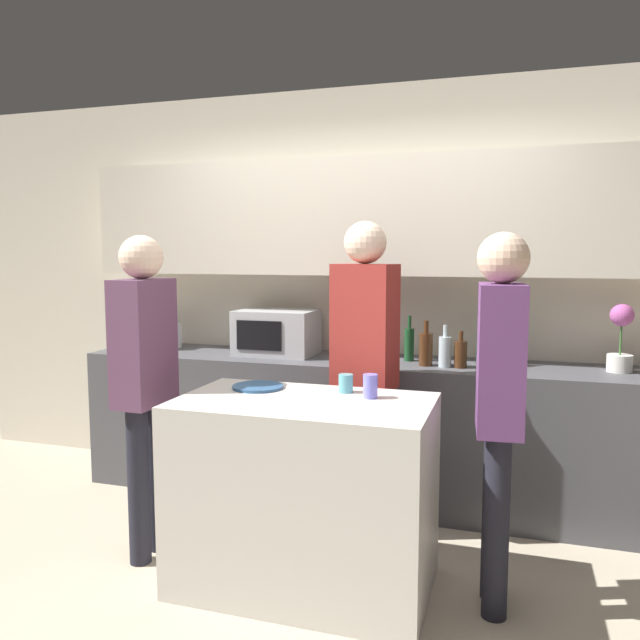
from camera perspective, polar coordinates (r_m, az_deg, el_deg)
The scene contains 19 objects.
ground_plane at distance 3.08m, azimuth -4.11°, elevation -24.96°, with size 14.00×14.00×0.00m, color #BCAD93.
back_wall at distance 4.23m, azimuth 4.05°, elevation 5.36°, with size 6.40×0.40×2.70m.
back_counter at distance 4.13m, azimuth 3.05°, elevation -9.87°, with size 3.60×0.62×0.91m.
kitchen_island at distance 3.08m, azimuth -1.45°, elevation -15.55°, with size 1.19×0.70×0.91m.
microwave at distance 4.21m, azimuth -3.97°, elevation -1.12°, with size 0.52×0.39×0.30m.
toaster at distance 4.63m, azimuth -14.42°, elevation -1.40°, with size 0.26×0.16×0.18m.
potted_plant at distance 3.97m, azimuth 25.80°, elevation -1.48°, with size 0.14×0.14×0.39m.
bottle_0 at distance 3.99m, azimuth 8.15°, elevation -2.15°, with size 0.06×0.06×0.29m.
bottle_1 at distance 3.84m, azimuth 9.65°, elevation -2.58°, with size 0.08×0.08×0.28m.
bottle_2 at distance 3.81m, azimuth 11.36°, elevation -2.79°, with size 0.08×0.08×0.25m.
bottle_3 at distance 3.81m, azimuth 12.73°, elevation -3.02°, with size 0.07×0.07×0.22m.
bottle_4 at distance 3.96m, azimuth 14.54°, elevation -2.49°, with size 0.06×0.06×0.26m.
bottle_5 at distance 3.93m, azimuth 16.33°, elevation -2.57°, with size 0.08×0.08×0.27m.
plate_on_island at distance 3.20m, azimuth -5.69°, elevation -6.09°, with size 0.26×0.26×0.01m.
cup_0 at distance 3.08m, azimuth 2.37°, elevation -5.81°, with size 0.07×0.07×0.09m.
cup_1 at distance 2.97m, azimuth 4.62°, elevation -6.05°, with size 0.07×0.07×0.11m.
person_left at distance 3.45m, azimuth 4.09°, elevation -2.73°, with size 0.37×0.26×1.77m.
person_center at distance 3.33m, azimuth -15.76°, elevation -4.28°, with size 0.22×0.35×1.68m.
person_right at distance 2.84m, azimuth 16.08°, elevation -6.06°, with size 0.22×0.35×1.68m.
Camera 1 is at (0.98, -2.45, 1.59)m, focal length 35.00 mm.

